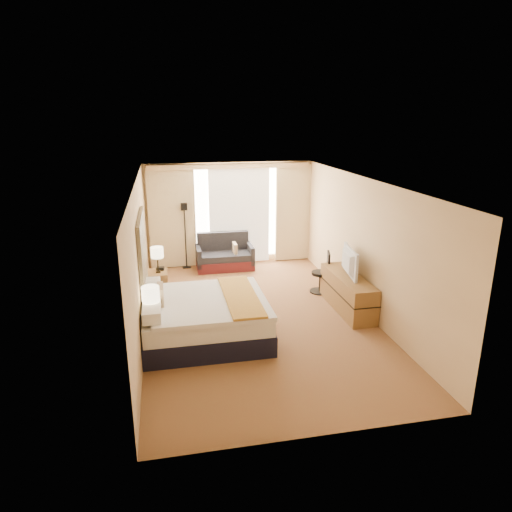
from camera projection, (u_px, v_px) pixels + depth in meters
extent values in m
cube|color=maroon|center=(257.00, 317.00, 8.77)|extent=(4.20, 7.00, 0.02)
cube|color=white|center=(257.00, 181.00, 8.01)|extent=(4.20, 7.00, 0.02)
cube|color=beige|center=(229.00, 214.00, 11.67)|extent=(4.20, 0.02, 2.60)
cube|color=beige|center=(321.00, 339.00, 5.12)|extent=(4.20, 0.02, 2.60)
cube|color=beige|center=(140.00, 259.00, 7.99)|extent=(0.02, 7.00, 2.60)
cube|color=beige|center=(364.00, 246.00, 8.80)|extent=(0.02, 7.00, 2.60)
cube|color=black|center=(143.00, 257.00, 8.19)|extent=(0.06, 1.85, 1.50)
cube|color=olive|center=(157.00, 338.00, 7.35)|extent=(0.45, 0.52, 0.55)
cube|color=olive|center=(157.00, 284.00, 9.69)|extent=(0.45, 0.52, 0.55)
cube|color=olive|center=(348.00, 293.00, 9.02)|extent=(0.50, 1.80, 0.70)
cube|color=white|center=(239.00, 213.00, 11.68)|extent=(2.30, 0.02, 2.30)
cube|color=beige|center=(172.00, 218.00, 11.28)|extent=(1.15, 0.09, 2.50)
cube|color=beige|center=(293.00, 213.00, 11.88)|extent=(0.90, 0.09, 2.50)
cube|color=white|center=(239.00, 215.00, 11.66)|extent=(1.55, 0.04, 2.50)
cube|color=beige|center=(229.00, 166.00, 11.16)|extent=(4.00, 0.16, 0.12)
cube|color=black|center=(206.00, 328.00, 7.91)|extent=(2.10, 1.90, 0.35)
cube|color=silver|center=(205.00, 311.00, 7.82)|extent=(2.05, 1.85, 0.30)
cube|color=silver|center=(209.00, 301.00, 7.78)|extent=(1.92, 1.92, 0.07)
cube|color=gold|center=(240.00, 296.00, 7.87)|extent=(0.55, 1.92, 0.04)
cube|color=silver|center=(152.00, 310.00, 7.13)|extent=(0.28, 0.78, 0.18)
cube|color=silver|center=(152.00, 289.00, 7.99)|extent=(0.28, 0.78, 0.18)
cube|color=beige|center=(161.00, 296.00, 7.58)|extent=(0.10, 0.42, 0.36)
cube|color=#56181A|center=(225.00, 264.00, 11.50)|extent=(1.41, 0.76, 0.25)
cube|color=#2B2B30|center=(225.00, 256.00, 11.40)|extent=(1.31, 0.61, 0.16)
cube|color=#2B2B30|center=(223.00, 242.00, 11.65)|extent=(1.31, 0.14, 0.55)
cube|color=#2B2B30|center=(199.00, 256.00, 11.31)|extent=(0.10, 0.76, 0.45)
cube|color=#2B2B30|center=(250.00, 253.00, 11.56)|extent=(0.10, 0.76, 0.45)
cube|color=beige|center=(235.00, 249.00, 11.39)|extent=(0.08, 0.35, 0.32)
cube|color=black|center=(187.00, 267.00, 11.64)|extent=(0.21, 0.21, 0.02)
cylinder|color=black|center=(185.00, 238.00, 11.42)|extent=(0.03, 0.03, 1.48)
cube|color=black|center=(184.00, 206.00, 11.18)|extent=(0.15, 0.15, 0.17)
cylinder|color=black|center=(320.00, 291.00, 10.01)|extent=(0.44, 0.44, 0.03)
cylinder|color=black|center=(320.00, 282.00, 9.95)|extent=(0.05, 0.05, 0.40)
cylinder|color=black|center=(320.00, 273.00, 9.89)|extent=(0.39, 0.39, 0.06)
cube|color=black|center=(328.00, 262.00, 9.80)|extent=(0.14, 0.35, 0.44)
cube|color=black|center=(152.00, 320.00, 7.30)|extent=(0.10, 0.10, 0.04)
cylinder|color=black|center=(152.00, 309.00, 7.25)|extent=(0.03, 0.03, 0.35)
cylinder|color=beige|center=(151.00, 294.00, 7.17)|extent=(0.28, 0.28, 0.24)
cube|color=black|center=(158.00, 272.00, 9.58)|extent=(0.09, 0.09, 0.04)
cylinder|color=black|center=(158.00, 263.00, 9.52)|extent=(0.03, 0.03, 0.33)
cylinder|color=beige|center=(157.00, 252.00, 9.45)|extent=(0.26, 0.26, 0.22)
cube|color=#83ABCB|center=(163.00, 317.00, 7.36)|extent=(0.13, 0.13, 0.10)
cube|color=black|center=(160.00, 268.00, 9.73)|extent=(0.18, 0.15, 0.06)
imported|color=black|center=(346.00, 262.00, 8.90)|extent=(0.26, 0.96, 0.55)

